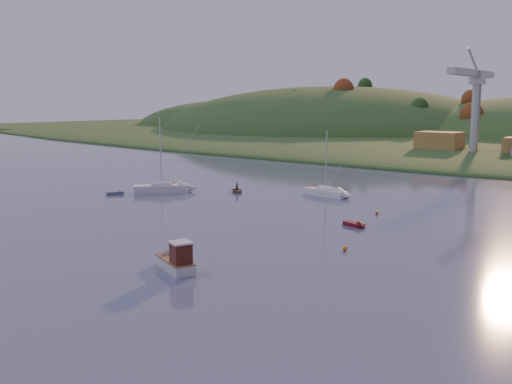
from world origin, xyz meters
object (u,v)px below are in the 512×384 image
Objects in this scene: grey_dinghy at (118,193)px; red_tender at (357,225)px; sailboat_far at (326,192)px; sailboat_near at (162,188)px; fishing_boat at (173,260)px; canoe at (237,190)px.

red_tender is at bearing -59.46° from grey_dinghy.
sailboat_far is 23.36m from red_tender.
fishing_boat is at bearing -88.76° from sailboat_near.
fishing_boat reaches higher than red_tender.
sailboat_far is at bearing -31.79° from canoe.
canoe is at bearing -18.73° from grey_dinghy.
canoe is at bearing -9.61° from sailboat_near.
fishing_boat is 45.09m from grey_dinghy.
grey_dinghy is at bearing 166.99° from canoe.
fishing_boat is 0.61× the size of sailboat_far.
red_tender is 1.08× the size of grey_dinghy.
sailboat_far is 3.02× the size of red_tender.
sailboat_near is (-34.45, 29.06, -0.07)m from fishing_boat.
sailboat_near is 38.95m from red_tender.
sailboat_far reaches higher than red_tender.
sailboat_far is at bearing -16.78° from sailboat_near.
red_tender is (15.54, -17.43, -0.46)m from sailboat_far.
grey_dinghy reaches higher than canoe.
sailboat_far reaches higher than grey_dinghy.
sailboat_near is at bearing -141.80° from sailboat_far.
fishing_boat reaches higher than grey_dinghy.
canoe is 1.03× the size of grey_dinghy.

